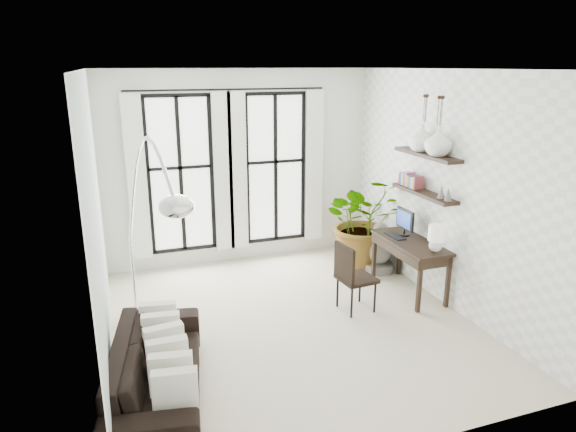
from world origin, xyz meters
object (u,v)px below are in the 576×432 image
sofa (157,369)px  buddha (380,251)px  arc_lamp (147,187)px  plant (364,220)px  desk_chair (351,273)px  desk (412,246)px

sofa → buddha: 4.33m
arc_lamp → buddha: 4.19m
sofa → plant: size_ratio=1.39×
desk_chair → arc_lamp: arc_lamp is taller
plant → arc_lamp: arc_lamp is taller
plant → desk: 1.28m
desk → buddha: size_ratio=1.61×
sofa → desk: (3.74, 1.29, 0.43)m
sofa → plant: bearing=-45.2°
desk → desk_chair: (-1.07, -0.22, -0.19)m
plant → arc_lamp: (-3.54, -1.65, 1.20)m
desk → desk_chair: desk is taller
sofa → desk_chair: bearing=-58.6°
arc_lamp → buddha: (3.64, 1.27, -1.63)m
plant → desk_chair: (-0.97, -1.49, -0.22)m
plant → desk: (0.10, -1.27, -0.03)m
plant → desk: bearing=-85.5°
sofa → desk: size_ratio=1.59×
plant → arc_lamp: 4.09m
buddha → arc_lamp: bearing=-160.8°
sofa → desk: 3.98m
arc_lamp → plant: bearing=24.9°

